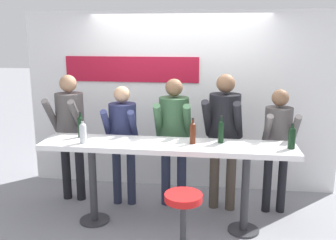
% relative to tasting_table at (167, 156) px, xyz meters
% --- Properties ---
extents(ground_plane, '(40.00, 40.00, 0.00)m').
position_rel_tasting_table_xyz_m(ground_plane, '(-0.00, 0.00, -0.88)').
color(ground_plane, gray).
extents(back_wall, '(4.47, 0.12, 2.55)m').
position_rel_tasting_table_xyz_m(back_wall, '(-0.01, 1.30, 0.41)').
color(back_wall, white).
rests_on(back_wall, ground_plane).
extents(tasting_table, '(2.87, 0.55, 1.02)m').
position_rel_tasting_table_xyz_m(tasting_table, '(0.00, 0.00, 0.00)').
color(tasting_table, white).
rests_on(tasting_table, ground_plane).
extents(bar_stool, '(0.39, 0.39, 0.72)m').
position_rel_tasting_table_xyz_m(bar_stool, '(0.25, -0.67, -0.40)').
color(bar_stool, '#333338').
rests_on(bar_stool, ground_plane).
extents(person_far_left, '(0.45, 0.56, 1.71)m').
position_rel_tasting_table_xyz_m(person_far_left, '(-1.37, 0.57, 0.19)').
color(person_far_left, black).
rests_on(person_far_left, ground_plane).
extents(person_left, '(0.43, 0.52, 1.59)m').
position_rel_tasting_table_xyz_m(person_left, '(-0.65, 0.53, 0.10)').
color(person_left, '#23283D').
rests_on(person_left, ground_plane).
extents(person_center_left, '(0.46, 0.55, 1.68)m').
position_rel_tasting_table_xyz_m(person_center_left, '(0.01, 0.58, 0.16)').
color(person_center_left, '#23283D').
rests_on(person_center_left, ground_plane).
extents(person_center, '(0.52, 0.62, 1.75)m').
position_rel_tasting_table_xyz_m(person_center, '(0.64, 0.55, 0.21)').
color(person_center, '#473D33').
rests_on(person_center, ground_plane).
extents(person_center_right, '(0.41, 0.51, 1.58)m').
position_rel_tasting_table_xyz_m(person_center_right, '(1.30, 0.55, 0.11)').
color(person_center_right, black).
rests_on(person_center_right, ground_plane).
extents(wine_bottle_0, '(0.07, 0.07, 0.31)m').
position_rel_tasting_table_xyz_m(wine_bottle_0, '(-1.06, 0.12, 0.28)').
color(wine_bottle_0, black).
rests_on(wine_bottle_0, tasting_table).
extents(wine_bottle_1, '(0.06, 0.06, 0.31)m').
position_rel_tasting_table_xyz_m(wine_bottle_1, '(0.60, 0.10, 0.29)').
color(wine_bottle_1, black).
rests_on(wine_bottle_1, tasting_table).
extents(wine_bottle_2, '(0.07, 0.07, 0.29)m').
position_rel_tasting_table_xyz_m(wine_bottle_2, '(0.29, 0.02, 0.28)').
color(wine_bottle_2, '#4C1E0F').
rests_on(wine_bottle_2, tasting_table).
extents(wine_bottle_3, '(0.08, 0.08, 0.27)m').
position_rel_tasting_table_xyz_m(wine_bottle_3, '(-0.94, -0.12, 0.28)').
color(wine_bottle_3, '#B7BCC1').
rests_on(wine_bottle_3, tasting_table).
extents(wine_bottle_4, '(0.08, 0.08, 0.28)m').
position_rel_tasting_table_xyz_m(wine_bottle_4, '(1.35, -0.02, 0.28)').
color(wine_bottle_4, black).
rests_on(wine_bottle_4, tasting_table).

